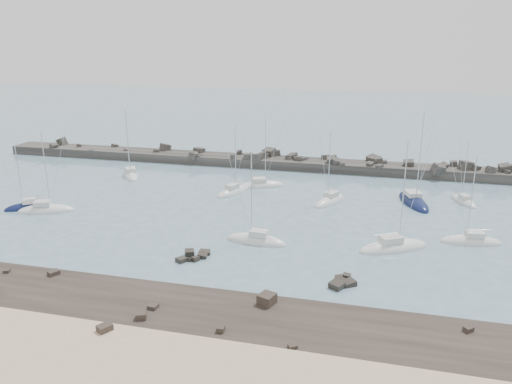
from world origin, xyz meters
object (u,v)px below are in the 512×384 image
at_px(sailboat_2, 28,208).
at_px(sailboat_4, 262,186).
at_px(sailboat_6, 330,201).
at_px(sailboat_8, 413,202).
at_px(sailboat_0, 46,211).
at_px(sailboat_9, 471,242).
at_px(sailboat_5, 256,241).
at_px(sailboat_10, 463,202).
at_px(sailboat_3, 233,192).
at_px(sailboat_7, 393,248).
at_px(sailboat_1, 131,175).

relative_size(sailboat_2, sailboat_4, 0.84).
xyz_separation_m(sailboat_6, sailboat_8, (13.21, 2.87, -0.00)).
bearing_deg(sailboat_0, sailboat_9, 2.52).
relative_size(sailboat_5, sailboat_6, 1.02).
height_order(sailboat_5, sailboat_6, sailboat_5).
bearing_deg(sailboat_8, sailboat_10, 16.98).
relative_size(sailboat_3, sailboat_10, 1.14).
distance_m(sailboat_5, sailboat_8, 30.23).
xyz_separation_m(sailboat_6, sailboat_7, (9.78, -16.97, -0.00)).
bearing_deg(sailboat_8, sailboat_2, -163.38).
xyz_separation_m(sailboat_0, sailboat_10, (63.21, 20.47, -0.02)).
distance_m(sailboat_4, sailboat_8, 26.38).
bearing_deg(sailboat_2, sailboat_4, 32.62).
relative_size(sailboat_2, sailboat_6, 0.85).
relative_size(sailboat_4, sailboat_10, 1.20).
xyz_separation_m(sailboat_2, sailboat_6, (45.74, 14.72, 0.00)).
relative_size(sailboat_0, sailboat_5, 1.03).
bearing_deg(sailboat_6, sailboat_1, 169.98).
bearing_deg(sailboat_5, sailboat_0, 173.57).
distance_m(sailboat_6, sailboat_10, 21.80).
bearing_deg(sailboat_6, sailboat_8, 12.28).
distance_m(sailboat_5, sailboat_10, 37.67).
bearing_deg(sailboat_4, sailboat_9, -29.83).
distance_m(sailboat_0, sailboat_4, 36.16).
relative_size(sailboat_0, sailboat_9, 1.08).
distance_m(sailboat_7, sailboat_8, 20.13).
bearing_deg(sailboat_2, sailboat_6, 17.84).
height_order(sailboat_6, sailboat_10, sailboat_6).
bearing_deg(sailboat_8, sailboat_6, -167.72).
bearing_deg(sailboat_1, sailboat_2, -106.67).
height_order(sailboat_6, sailboat_8, sailboat_8).
bearing_deg(sailboat_6, sailboat_4, 154.19).
bearing_deg(sailboat_1, sailboat_5, -39.39).
bearing_deg(sailboat_10, sailboat_8, -163.02).
distance_m(sailboat_1, sailboat_8, 52.62).
height_order(sailboat_3, sailboat_5, sailboat_5).
distance_m(sailboat_3, sailboat_4, 6.35).
xyz_separation_m(sailboat_3, sailboat_9, (36.45, -13.63, -0.01)).
bearing_deg(sailboat_2, sailboat_8, 16.62).
relative_size(sailboat_7, sailboat_10, 1.37).
bearing_deg(sailboat_1, sailboat_3, -14.36).
xyz_separation_m(sailboat_5, sailboat_7, (17.38, 2.09, -0.00)).
bearing_deg(sailboat_3, sailboat_2, -151.26).
relative_size(sailboat_6, sailboat_7, 0.85).
relative_size(sailboat_1, sailboat_8, 0.86).
bearing_deg(sailboat_9, sailboat_4, 150.17).
bearing_deg(sailboat_7, sailboat_2, 177.68).
relative_size(sailboat_0, sailboat_3, 1.08).
bearing_deg(sailboat_0, sailboat_5, -6.43).
bearing_deg(sailboat_1, sailboat_10, -1.56).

